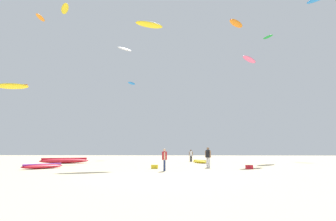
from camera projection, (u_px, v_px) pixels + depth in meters
ground_plane at (152, 178)px, 15.37m from camera, size 120.00×120.00×0.00m
person_foreground at (164, 158)px, 20.49m from camera, size 0.38×0.55×1.67m
person_midground at (208, 156)px, 24.36m from camera, size 0.49×0.41×1.80m
person_left at (191, 155)px, 36.45m from camera, size 0.52×0.36×1.59m
kite_grounded_near at (64, 161)px, 31.47m from camera, size 5.51×3.63×0.63m
kite_grounded_mid at (43, 166)px, 22.81m from camera, size 2.93×3.42×0.44m
kite_grounded_far at (201, 162)px, 32.04m from camera, size 2.27×3.16×0.38m
cooler_box at (249, 167)px, 22.51m from camera, size 0.56×0.36×0.32m
gear_bag at (155, 167)px, 22.82m from camera, size 0.56×0.36×0.32m
kite_aloft_0 at (236, 23)px, 43.85m from camera, size 3.19×3.31×0.92m
kite_aloft_1 at (132, 83)px, 52.42m from camera, size 1.54×2.30×0.46m
kite_aloft_2 at (249, 59)px, 43.25m from camera, size 3.59×4.35×0.58m
kite_aloft_3 at (12, 86)px, 33.91m from camera, size 4.20×1.63×0.80m
kite_aloft_5 at (268, 37)px, 57.03m from camera, size 1.92×2.58×0.38m
kite_aloft_6 at (65, 9)px, 51.30m from camera, size 3.31×4.50×0.55m
kite_aloft_7 at (40, 18)px, 39.91m from camera, size 0.81×2.46×0.36m
kite_aloft_8 at (149, 25)px, 36.06m from camera, size 3.87×2.63×0.65m
kite_aloft_9 at (125, 49)px, 44.12m from camera, size 2.44×2.41×0.67m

